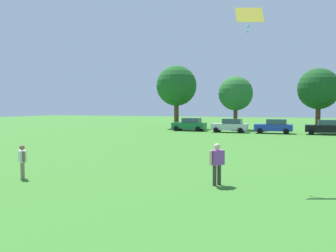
{
  "coord_description": "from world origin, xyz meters",
  "views": [
    {
      "loc": [
        5.18,
        -0.68,
        3.18
      ],
      "look_at": [
        0.84,
        11.09,
        2.51
      ],
      "focal_mm": 39.34,
      "sensor_mm": 36.0,
      "label": 1
    }
  ],
  "objects": [
    {
      "name": "bystander_near_trees",
      "position": [
        -6.43,
        12.21,
        0.88
      ],
      "size": [
        0.58,
        0.51,
        1.48
      ],
      "rotation": [
        0.0,
        0.0,
        5.63
      ],
      "color": "#8C7259",
      "rests_on": "ground"
    },
    {
      "name": "tree_left",
      "position": [
        -3.59,
        49.85,
        4.93
      ],
      "size": [
        4.69,
        4.69,
        7.31
      ],
      "color": "brown",
      "rests_on": "ground"
    },
    {
      "name": "parked_car_black_3",
      "position": [
        7.6,
        44.07,
        0.86
      ],
      "size": [
        4.3,
        2.02,
        1.68
      ],
      "rotation": [
        0.0,
        0.0,
        3.14
      ],
      "color": "black",
      "rests_on": "ground"
    },
    {
      "name": "tree_right",
      "position": [
        6.85,
        48.42,
        5.33
      ],
      "size": [
        5.07,
        5.07,
        7.9
      ],
      "color": "brown",
      "rests_on": "ground"
    },
    {
      "name": "kite",
      "position": [
        2.95,
        15.29,
        6.98
      ],
      "size": [
        1.25,
        0.87,
        1.1
      ],
      "color": "yellow"
    },
    {
      "name": "parked_car_silver_1",
      "position": [
        -3.21,
        43.94,
        0.86
      ],
      "size": [
        4.3,
        2.02,
        1.68
      ],
      "rotation": [
        0.0,
        0.0,
        3.14
      ],
      "color": "silver",
      "rests_on": "ground"
    },
    {
      "name": "parked_car_blue_2",
      "position": [
        1.98,
        44.07,
        0.86
      ],
      "size": [
        4.3,
        2.02,
        1.68
      ],
      "rotation": [
        0.0,
        0.0,
        3.14
      ],
      "color": "#1E38AD",
      "rests_on": "ground"
    },
    {
      "name": "ground_plane",
      "position": [
        0.0,
        30.0,
        0.0
      ],
      "size": [
        160.0,
        160.0,
        0.0
      ],
      "primitive_type": "plane",
      "color": "#387528"
    },
    {
      "name": "tree_far_left",
      "position": [
        -12.21,
        49.98,
        6.14
      ],
      "size": [
        5.84,
        5.84,
        9.1
      ],
      "color": "brown",
      "rests_on": "ground"
    },
    {
      "name": "parked_car_green_0",
      "position": [
        -8.67,
        45.0,
        0.86
      ],
      "size": [
        4.3,
        2.02,
        1.68
      ],
      "rotation": [
        0.0,
        0.0,
        3.14
      ],
      "color": "#196B38",
      "rests_on": "ground"
    },
    {
      "name": "adult_bystander",
      "position": [
        1.95,
        13.76,
        1.01
      ],
      "size": [
        0.57,
        0.69,
        1.7
      ],
      "rotation": [
        0.0,
        0.0,
        0.96
      ],
      "color": "#3F3833",
      "rests_on": "ground"
    }
  ]
}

